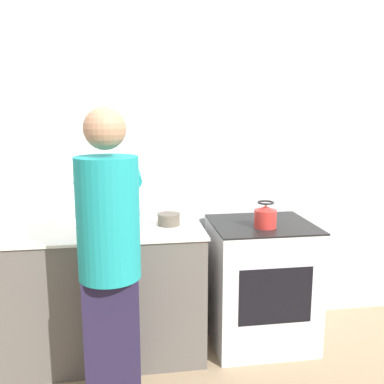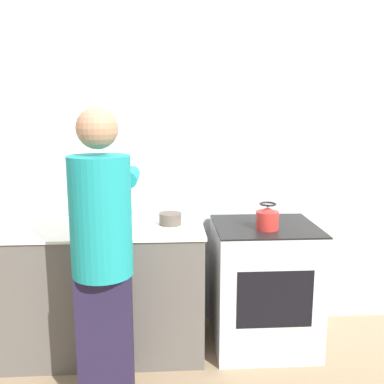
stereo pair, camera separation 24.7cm
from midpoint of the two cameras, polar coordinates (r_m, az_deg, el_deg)
ground_plane at (r=2.99m, az=-4.43°, el=-22.93°), size 12.00×12.00×0.00m
wall_back at (r=3.21m, az=-4.58°, el=4.34°), size 8.00×0.05×2.60m
counter at (r=3.07m, az=-12.13°, el=-12.72°), size 1.66×0.61×0.89m
oven at (r=3.16m, az=11.80°, el=-12.10°), size 0.70×0.64×0.88m
person at (r=2.37m, az=-8.93°, el=-7.65°), size 0.37×0.61×1.68m
cutting_board at (r=2.82m, az=-8.78°, el=-4.96°), size 0.33×0.21×0.02m
knife at (r=2.83m, az=-8.54°, el=-4.62°), size 0.22×0.13×0.01m
kettle at (r=2.90m, az=12.44°, el=-3.47°), size 0.15×0.15×0.18m
bowl_prep at (r=2.92m, az=-0.49°, el=-3.63°), size 0.15×0.15×0.08m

